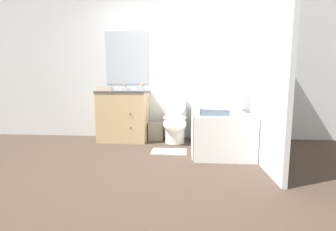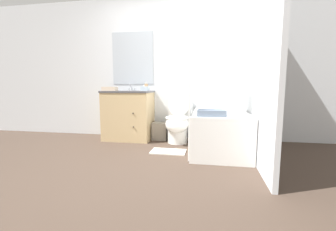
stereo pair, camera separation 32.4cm
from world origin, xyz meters
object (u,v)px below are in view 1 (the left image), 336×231
object	(u,v)px
wastebasket	(156,131)
bath_mat	(169,152)
tissue_box	(141,89)
soap_dispenser	(142,87)
sink_faucet	(126,89)
bath_towel_folded	(214,112)
toilet	(175,122)
hand_towel_folded	(105,89)
bathtub	(218,130)
vanity_cabinet	(124,115)

from	to	relation	value
wastebasket	bath_mat	world-z (taller)	wastebasket
tissue_box	soap_dispenser	bearing A→B (deg)	-29.45
sink_faucet	soap_dispenser	size ratio (longest dim) A/B	0.95
sink_faucet	bath_towel_folded	world-z (taller)	sink_faucet
toilet	bath_mat	size ratio (longest dim) A/B	1.79
toilet	hand_towel_folded	distance (m)	1.27
sink_faucet	hand_towel_folded	distance (m)	0.44
tissue_box	bath_towel_folded	world-z (taller)	tissue_box
sink_faucet	bath_mat	world-z (taller)	sink_faucet
sink_faucet	wastebasket	bearing A→B (deg)	-11.74
toilet	bathtub	world-z (taller)	toilet
bathtub	hand_towel_folded	bearing A→B (deg)	172.83
vanity_cabinet	soap_dispenser	size ratio (longest dim) A/B	5.74
tissue_box	hand_towel_folded	world-z (taller)	tissue_box
vanity_cabinet	bath_towel_folded	xyz separation A→B (m)	(1.42, -0.92, 0.17)
toilet	bathtub	distance (m)	0.74
hand_towel_folded	tissue_box	bearing A→B (deg)	17.63
bathtub	tissue_box	world-z (taller)	tissue_box
toilet	tissue_box	size ratio (longest dim) A/B	6.89
wastebasket	soap_dispenser	xyz separation A→B (m)	(-0.22, -0.08, 0.77)
soap_dispenser	bath_mat	xyz separation A→B (m)	(0.50, -0.65, -0.91)
sink_faucet	bath_mat	bearing A→B (deg)	-45.45
bath_towel_folded	wastebasket	bearing A→B (deg)	131.71
sink_faucet	soap_dispenser	xyz separation A→B (m)	(0.33, -0.20, 0.03)
sink_faucet	vanity_cabinet	bearing A→B (deg)	-90.00
toilet	bath_mat	distance (m)	0.68
hand_towel_folded	bath_towel_folded	xyz separation A→B (m)	(1.67, -0.73, -0.28)
bath_mat	wastebasket	bearing A→B (deg)	111.07
soap_dispenser	bathtub	bearing A→B (deg)	-17.74
sink_faucet	toilet	bearing A→B (deg)	-16.16
hand_towel_folded	bath_towel_folded	distance (m)	1.85
bathtub	bath_mat	xyz separation A→B (m)	(-0.72, -0.26, -0.28)
toilet	bath_mat	world-z (taller)	toilet
tissue_box	sink_faucet	bearing A→B (deg)	149.27
sink_faucet	bathtub	xyz separation A→B (m)	(1.55, -0.59, -0.60)
bath_towel_folded	hand_towel_folded	bearing A→B (deg)	156.37
vanity_cabinet	soap_dispenser	world-z (taller)	soap_dispenser
tissue_box	hand_towel_folded	distance (m)	0.59
toilet	bath_towel_folded	size ratio (longest dim) A/B	2.53
vanity_cabinet	hand_towel_folded	distance (m)	0.55
soap_dispenser	bath_mat	distance (m)	1.22
vanity_cabinet	tissue_box	xyz separation A→B (m)	(0.31, -0.01, 0.46)
toilet	soap_dispenser	bearing A→B (deg)	173.90
bath_towel_folded	bath_mat	world-z (taller)	bath_towel_folded
bath_mat	bath_towel_folded	bearing A→B (deg)	-22.81
vanity_cabinet	wastebasket	distance (m)	0.62
toilet	sink_faucet	bearing A→B (deg)	163.84
toilet	hand_towel_folded	xyz separation A→B (m)	(-1.14, -0.10, 0.55)
toilet	hand_towel_folded	size ratio (longest dim) A/B	3.65
bath_towel_folded	bath_mat	size ratio (longest dim) A/B	0.71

